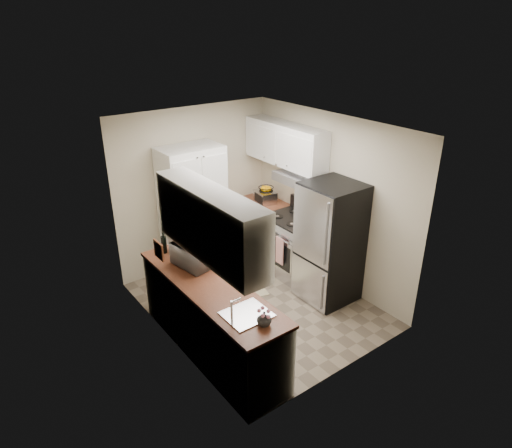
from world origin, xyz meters
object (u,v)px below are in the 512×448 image
object	(u,v)px
refrigerator	(330,243)
wine_bottle	(164,243)
electric_range	(293,245)
pantry_cabinet	(193,212)
toaster_oven	(265,197)
microwave	(194,255)

from	to	relation	value
refrigerator	wine_bottle	xyz separation A→B (m)	(-1.99, 0.97, 0.21)
refrigerator	electric_range	bearing A→B (deg)	87.52
pantry_cabinet	toaster_oven	world-z (taller)	pantry_cabinet
electric_range	wine_bottle	xyz separation A→B (m)	(-2.03, 0.17, 0.58)
refrigerator	wine_bottle	distance (m)	2.23
pantry_cabinet	electric_range	xyz separation A→B (m)	(1.17, -0.93, -0.52)
electric_range	microwave	world-z (taller)	microwave
wine_bottle	toaster_oven	bearing A→B (deg)	15.61
pantry_cabinet	wine_bottle	size ratio (longest dim) A/B	7.12
toaster_oven	electric_range	bearing A→B (deg)	-83.82
microwave	wine_bottle	world-z (taller)	wine_bottle
pantry_cabinet	wine_bottle	bearing A→B (deg)	-138.53
pantry_cabinet	toaster_oven	xyz separation A→B (m)	(1.22, -0.18, 0.02)
wine_bottle	electric_range	bearing A→B (deg)	-4.80
toaster_oven	refrigerator	bearing A→B (deg)	-83.40
refrigerator	microwave	xyz separation A→B (m)	(-1.85, 0.47, 0.21)
pantry_cabinet	refrigerator	world-z (taller)	pantry_cabinet
refrigerator	wine_bottle	world-z (taller)	refrigerator
refrigerator	toaster_oven	distance (m)	1.56
pantry_cabinet	electric_range	bearing A→B (deg)	-38.22
pantry_cabinet	microwave	size ratio (longest dim) A/B	3.98
toaster_oven	microwave	bearing A→B (deg)	-141.18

